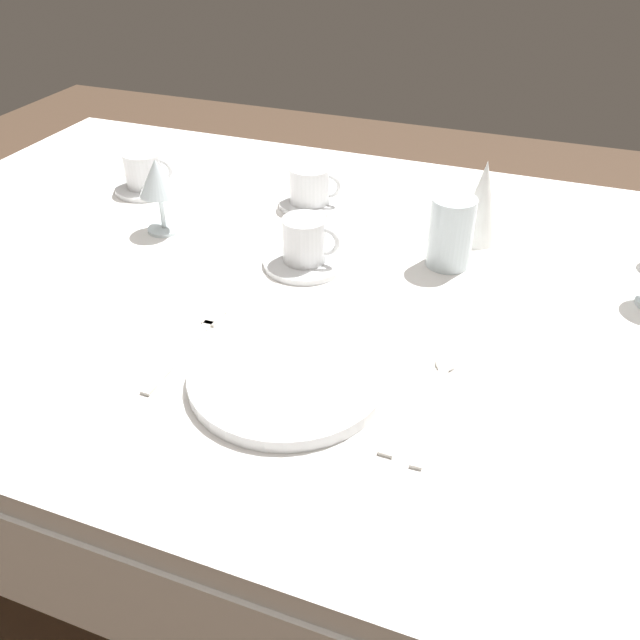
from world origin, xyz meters
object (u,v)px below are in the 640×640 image
dinner_plate (288,376)px  coffee_cup_left (306,240)px  coffee_cup_right (146,169)px  spoon_soup (437,392)px  coffee_cup_far (311,185)px  wine_glass_left (158,181)px  dinner_knife (411,397)px  napkin_folded (482,202)px  drink_tumbler (450,236)px  fork_outer (189,345)px

dinner_plate → coffee_cup_left: coffee_cup_left is taller
coffee_cup_right → coffee_cup_left: bearing=-22.5°
spoon_soup → coffee_cup_far: bearing=127.3°
wine_glass_left → coffee_cup_left: bearing=-5.1°
dinner_knife → napkin_folded: bearing=89.5°
dinner_knife → napkin_folded: 0.47m
spoon_soup → wine_glass_left: bearing=154.4°
spoon_soup → wine_glass_left: (-0.57, 0.27, 0.09)m
coffee_cup_left → coffee_cup_right: size_ratio=0.93×
coffee_cup_right → coffee_cup_far: same height
wine_glass_left → napkin_folded: napkin_folded is taller
coffee_cup_far → wine_glass_left: wine_glass_left is taller
drink_tumbler → wine_glass_left: bearing=-173.3°
spoon_soup → coffee_cup_far: 0.59m
dinner_knife → spoon_soup: bearing=37.5°
fork_outer → napkin_folded: bearing=55.0°
dinner_knife → coffee_cup_left: bearing=132.9°
spoon_soup → fork_outer: bearing=-176.1°
coffee_cup_right → napkin_folded: bearing=1.5°
fork_outer → coffee_cup_far: coffee_cup_far is taller
dinner_plate → wine_glass_left: (-0.38, 0.32, 0.09)m
dinner_knife → spoon_soup: (0.03, 0.02, 0.00)m
dinner_knife → fork_outer: bearing=-179.7°
fork_outer → coffee_cup_far: 0.49m
fork_outer → wine_glass_left: bearing=126.7°
coffee_cup_right → wine_glass_left: bearing=-48.8°
fork_outer → drink_tumbler: size_ratio=1.71×
coffee_cup_far → wine_glass_left: bearing=-137.9°
drink_tumbler → napkin_folded: (0.03, 0.10, 0.02)m
wine_glass_left → dinner_plate: bearing=-39.9°
dinner_plate → napkin_folded: bearing=71.2°
wine_glass_left → drink_tumbler: (0.51, 0.06, -0.04)m
coffee_cup_left → drink_tumbler: 0.24m
napkin_folded → coffee_cup_left: bearing=-143.1°
coffee_cup_right → napkin_folded: napkin_folded is taller
coffee_cup_left → coffee_cup_right: bearing=157.5°
spoon_soup → coffee_cup_far: (-0.36, 0.47, 0.04)m
dinner_knife → wine_glass_left: bearing=151.4°
fork_outer → spoon_soup: 0.35m
coffee_cup_left → wine_glass_left: wine_glass_left is taller
coffee_cup_left → dinner_knife: bearing=-47.1°
coffee_cup_left → drink_tumbler: drink_tumbler is taller
dinner_plate → dinner_knife: (0.16, 0.02, -0.01)m
fork_outer → napkin_folded: size_ratio=1.37×
fork_outer → spoon_soup: size_ratio=0.93×
dinner_knife → spoon_soup: size_ratio=1.03×
dinner_knife → wine_glass_left: (-0.54, 0.30, 0.09)m
dinner_knife → coffee_cup_far: size_ratio=2.17×
fork_outer → coffee_cup_right: (-0.35, 0.44, 0.04)m
spoon_soup → coffee_cup_right: bearing=149.0°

